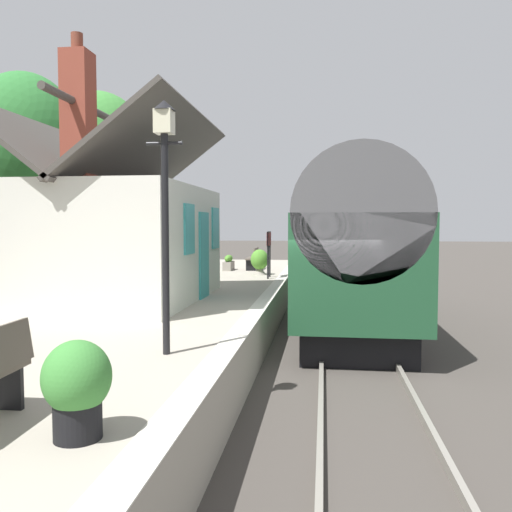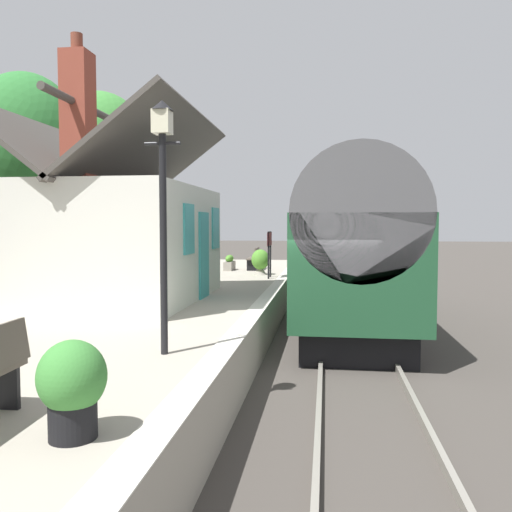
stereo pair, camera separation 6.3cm
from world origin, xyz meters
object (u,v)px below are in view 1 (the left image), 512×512
Objects in this scene: bench_platform_end at (254,258)px; planter_under_sign at (229,263)px; train at (349,245)px; planter_bench_left at (156,265)px; tree_mid_background at (26,148)px; station_building at (111,237)px; tree_distant at (98,149)px; planter_corner_building at (260,262)px; planter_edge_near at (77,386)px; station_sign_board at (269,243)px; lamp_post_platform at (165,177)px.

planter_under_sign is at bearing 110.67° from bench_platform_end.
train reaches higher than planter_under_sign.
bench_platform_end reaches higher than planter_under_sign.
planter_bench_left is (-3.72, 2.84, -0.05)m from bench_platform_end.
station_building is at bearing -133.14° from tree_mid_background.
train is 12.98m from tree_distant.
planter_bench_left is at bearing 6.45° from station_building.
planter_corner_building reaches higher than planter_bench_left.
station_building reaches higher than train.
bench_platform_end is 2.17m from planter_corner_building.
station_building is at bearing 157.73° from planter_corner_building.
train is 5.23m from planter_corner_building.
planter_edge_near is (-10.40, 2.73, -0.78)m from train.
station_building is 6.29× the size of planter_under_sign.
train is 7.50m from planter_under_sign.
bench_platform_end is at bearing -57.91° from tree_mid_background.
station_building reaches higher than planter_bench_left.
planter_under_sign is (-0.36, 0.95, -0.19)m from bench_platform_end.
tree_mid_background is at bearing 46.86° from station_building.
planter_bench_left is at bearing 97.37° from station_sign_board.
bench_platform_end is at bearing -96.14° from tree_distant.
station_sign_board is at bearing -82.63° from planter_bench_left.
tree_distant is (1.09, 5.80, 4.70)m from planter_under_sign.
planter_under_sign is at bearing -56.32° from tree_mid_background.
station_sign_board reaches higher than planter_under_sign.
station_sign_board is at bearing -1.76° from lamp_post_platform.
tree_distant is at bearing 83.86° from bench_platform_end.
station_sign_board is (3.11, 2.52, -0.05)m from train.
tree_mid_background is (-4.04, 6.06, 4.05)m from planter_under_sign.
train is at bearing -66.41° from station_building.
planter_corner_building is at bearing -73.07° from tree_mid_background.
planter_bench_left is (2.62, 6.31, -0.81)m from train.
planter_bench_left is 10.88m from lamp_post_platform.
bench_platform_end is at bearing 2.56° from lamp_post_platform.
planter_under_sign is at bearing 6.65° from lamp_post_platform.
bench_platform_end is 1.55× the size of planter_corner_building.
bench_platform_end is 0.90× the size of station_sign_board.
bench_platform_end is 1.69× the size of planter_edge_near.
tree_distant is (2.84, 7.25, 4.53)m from planter_corner_building.
station_building is 1.72× the size of lamp_post_platform.
planter_under_sign is at bearing -29.31° from planter_bench_left.
train reaches higher than planter_bench_left.
planter_edge_near is (-16.39, -1.69, 0.16)m from planter_under_sign.
tree_mid_background reaches higher than planter_bench_left.
planter_bench_left is at bearing -80.81° from tree_mid_background.
planter_corner_building is 8.75m from tree_mid_background.
lamp_post_platform reaches higher than train.
tree_distant reaches higher than planter_bench_left.
lamp_post_platform is at bearing -141.06° from tree_mid_background.
planter_bench_left is at bearing 67.43° from train.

